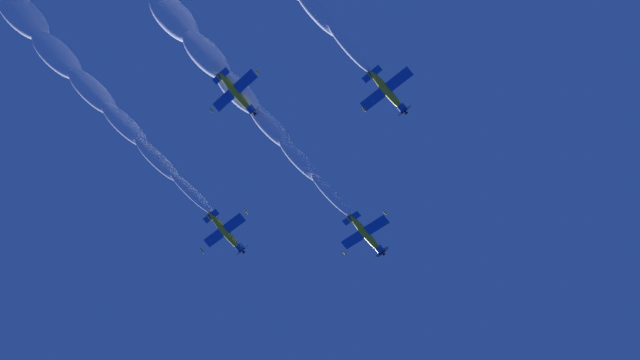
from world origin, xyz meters
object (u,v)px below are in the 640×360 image
airplane_left_wingman (226,233)px  airplane_lead (366,235)px  airplane_slot_tail (237,94)px  airplane_right_wingman (388,92)px

airplane_left_wingman → airplane_lead: bearing=-153.3°
airplane_lead → airplane_left_wingman: airplane_left_wingman is taller
airplane_slot_tail → airplane_lead: bearing=-105.6°
airplane_lead → airplane_slot_tail: airplane_slot_tail is taller
airplane_lead → airplane_left_wingman: bearing=26.7°
airplane_lead → airplane_right_wingman: size_ratio=0.99×
airplane_left_wingman → airplane_right_wingman: bearing=163.8°
airplane_lead → airplane_slot_tail: 25.69m
airplane_lead → airplane_left_wingman: 19.05m
airplane_lead → airplane_slot_tail: bearing=74.4°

